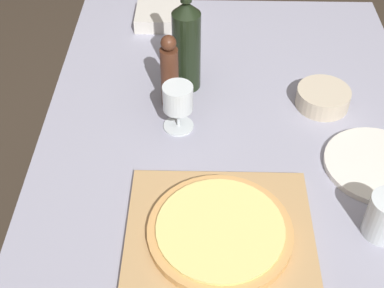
{
  "coord_description": "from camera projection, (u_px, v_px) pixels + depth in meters",
  "views": [
    {
      "loc": [
        -0.08,
        -0.85,
        1.6
      ],
      "look_at": [
        -0.1,
        -0.01,
        0.79
      ],
      "focal_mm": 50.0,
      "sensor_mm": 36.0,
      "label": 1
    }
  ],
  "objects": [
    {
      "name": "cutting_board",
      "position": [
        220.0,
        237.0,
        1.06
      ],
      "size": [
        0.37,
        0.34,
        0.02
      ],
      "color": "tan",
      "rests_on": "dining_table"
    },
    {
      "name": "dining_table",
      "position": [
        234.0,
        186.0,
        1.28
      ],
      "size": [
        0.94,
        1.46,
        0.73
      ],
      "color": "#9393A8",
      "rests_on": "ground_plane"
    },
    {
      "name": "food_container",
      "position": [
        160.0,
        16.0,
        1.64
      ],
      "size": [
        0.15,
        0.14,
        0.04
      ],
      "color": "beige",
      "rests_on": "dining_table"
    },
    {
      "name": "pizza",
      "position": [
        220.0,
        231.0,
        1.04
      ],
      "size": [
        0.29,
        0.29,
        0.02
      ],
      "color": "tan",
      "rests_on": "cutting_board"
    },
    {
      "name": "pepper_mill",
      "position": [
        170.0,
        73.0,
        1.3
      ],
      "size": [
        0.04,
        0.04,
        0.2
      ],
      "color": "#4C2819",
      "rests_on": "dining_table"
    },
    {
      "name": "small_bowl",
      "position": [
        323.0,
        98.0,
        1.35
      ],
      "size": [
        0.13,
        0.13,
        0.05
      ],
      "color": "beige",
      "rests_on": "dining_table"
    },
    {
      "name": "dinner_plate",
      "position": [
        377.0,
        165.0,
        1.2
      ],
      "size": [
        0.24,
        0.24,
        0.01
      ],
      "color": "silver",
      "rests_on": "dining_table"
    },
    {
      "name": "wine_glass",
      "position": [
        178.0,
        100.0,
        1.25
      ],
      "size": [
        0.07,
        0.07,
        0.12
      ],
      "color": "silver",
      "rests_on": "dining_table"
    },
    {
      "name": "wine_bottle",
      "position": [
        186.0,
        43.0,
        1.33
      ],
      "size": [
        0.07,
        0.07,
        0.33
      ],
      "color": "black",
      "rests_on": "dining_table"
    }
  ]
}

